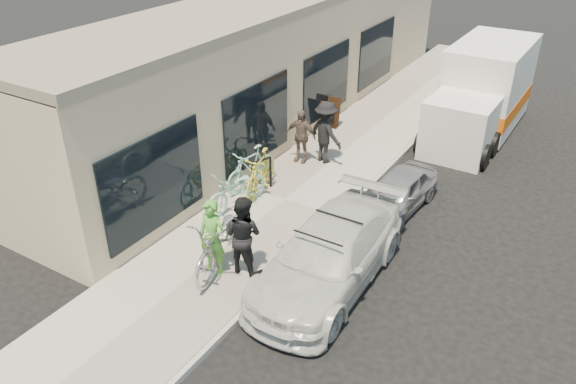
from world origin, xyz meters
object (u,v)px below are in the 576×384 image
at_px(cruiser_bike_b, 237,189).
at_px(bike_rack, 262,172).
at_px(woman_rider, 212,237).
at_px(bystander_b, 301,136).
at_px(sedan_white, 329,255).
at_px(sedan_silver, 398,192).
at_px(man_standing, 243,235).
at_px(bystander_a, 326,132).
at_px(tandem_bike, 223,239).
at_px(moving_truck, 482,94).
at_px(sandwich_board, 329,113).
at_px(cruiser_bike_c, 261,173).
at_px(cruiser_bike_a, 251,168).

bearing_deg(cruiser_bike_b, bike_rack, 99.97).
xyz_separation_m(woman_rider, bystander_b, (-1.11, 5.50, -0.06)).
relative_size(sedan_white, sedan_silver, 1.60).
height_order(sedan_silver, man_standing, man_standing).
xyz_separation_m(bike_rack, bystander_a, (0.61, 2.40, 0.36)).
height_order(sedan_white, tandem_bike, tandem_bike).
bearing_deg(moving_truck, tandem_bike, -103.09).
bearing_deg(bystander_a, sandwich_board, -44.22).
distance_m(bike_rack, cruiser_bike_c, 0.08).
distance_m(tandem_bike, cruiser_bike_b, 2.41).
relative_size(bike_rack, man_standing, 0.52).
bearing_deg(moving_truck, cruiser_bike_b, -113.27).
distance_m(sandwich_board, woman_rider, 8.33).
distance_m(sandwich_board, tandem_bike, 8.05).
bearing_deg(man_standing, cruiser_bike_c, -63.88).
bearing_deg(bike_rack, sedan_silver, 19.57).
bearing_deg(cruiser_bike_c, bystander_b, 80.07).
relative_size(sandwich_board, cruiser_bike_b, 0.50).
xyz_separation_m(man_standing, cruiser_bike_a, (-1.96, 3.08, -0.32)).
relative_size(tandem_bike, cruiser_bike_a, 1.34).
height_order(tandem_bike, cruiser_bike_b, tandem_bike).
xyz_separation_m(sedan_silver, man_standing, (-1.74, -4.26, 0.53)).
xyz_separation_m(moving_truck, bystander_a, (-3.09, -4.99, -0.20)).
relative_size(man_standing, cruiser_bike_b, 0.92).
bearing_deg(sandwich_board, bystander_a, -69.71).
xyz_separation_m(sedan_white, moving_truck, (0.48, 9.73, 0.58)).
distance_m(sedan_white, sedan_silver, 3.53).
bearing_deg(tandem_bike, cruiser_bike_c, 98.15).
relative_size(sedan_silver, cruiser_bike_c, 1.58).
relative_size(woman_rider, cruiser_bike_b, 0.88).
xyz_separation_m(sedan_silver, cruiser_bike_a, (-3.69, -1.18, 0.20)).
relative_size(cruiser_bike_a, cruiser_bike_c, 0.99).
relative_size(sedan_silver, tandem_bike, 1.19).
relative_size(moving_truck, cruiser_bike_c, 3.11).
height_order(sandwich_board, moving_truck, moving_truck).
bearing_deg(sedan_silver, sedan_white, -87.66).
relative_size(cruiser_bike_b, bystander_a, 1.05).
height_order(sedan_silver, bystander_b, bystander_b).
height_order(sedan_silver, cruiser_bike_c, cruiser_bike_c).
xyz_separation_m(tandem_bike, bystander_a, (-0.53, 5.55, 0.26)).
height_order(sedan_white, moving_truck, moving_truck).
distance_m(sedan_silver, moving_truck, 6.26).
bearing_deg(cruiser_bike_a, cruiser_bike_b, -65.64).
bearing_deg(cruiser_bike_a, bike_rack, 5.90).
xyz_separation_m(cruiser_bike_c, bystander_a, (0.58, 2.48, 0.35)).
bearing_deg(moving_truck, sedan_white, -92.25).
bearing_deg(tandem_bike, cruiser_bike_b, 107.34).
bearing_deg(man_standing, sedan_silver, -113.86).
bearing_deg(bike_rack, cruiser_bike_a, 178.32).
height_order(tandem_bike, bystander_a, bystander_a).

